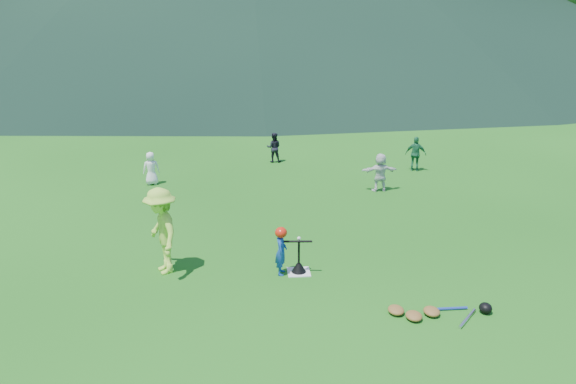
% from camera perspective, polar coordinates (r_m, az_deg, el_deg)
% --- Properties ---
extents(ground, '(120.00, 120.00, 0.00)m').
position_cam_1_polar(ground, '(11.37, 1.10, -8.18)').
color(ground, '#1A5713').
rests_on(ground, ground).
extents(home_plate, '(0.45, 0.45, 0.02)m').
position_cam_1_polar(home_plate, '(11.37, 1.10, -8.13)').
color(home_plate, silver).
rests_on(home_plate, ground).
extents(baseball, '(0.08, 0.08, 0.08)m').
position_cam_1_polar(baseball, '(11.07, 1.12, -4.74)').
color(baseball, white).
rests_on(baseball, batting_tee).
extents(batter_child, '(0.28, 0.38, 0.96)m').
position_cam_1_polar(batter_child, '(11.13, -0.71, -6.05)').
color(batter_child, '#16429D').
rests_on(batter_child, ground).
extents(adult_coach, '(1.04, 1.30, 1.75)m').
position_cam_1_polar(adult_coach, '(11.34, -12.73, -3.88)').
color(adult_coach, '#ADE543').
rests_on(adult_coach, ground).
extents(fielder_a, '(0.54, 0.40, 1.00)m').
position_cam_1_polar(fielder_a, '(17.40, -13.73, 2.35)').
color(fielder_a, white).
rests_on(fielder_a, ground).
extents(fielder_b, '(0.54, 0.45, 1.04)m').
position_cam_1_polar(fielder_b, '(19.48, -1.44, 4.54)').
color(fielder_b, black).
rests_on(fielder_b, ground).
extents(fielder_c, '(0.72, 0.50, 1.14)m').
position_cam_1_polar(fielder_c, '(18.85, 12.85, 3.80)').
color(fielder_c, '#206C42').
rests_on(fielder_c, ground).
extents(fielder_d, '(1.06, 0.38, 1.13)m').
position_cam_1_polar(fielder_d, '(16.47, 9.34, 1.99)').
color(fielder_d, silver).
rests_on(fielder_d, ground).
extents(batting_tee, '(0.30, 0.30, 0.68)m').
position_cam_1_polar(batting_tee, '(11.32, 1.10, -7.59)').
color(batting_tee, black).
rests_on(batting_tee, home_plate).
extents(batter_gear, '(0.73, 0.26, 0.32)m').
position_cam_1_polar(batter_gear, '(10.97, -0.59, -4.21)').
color(batter_gear, red).
rests_on(batter_gear, ground).
extents(equipment_pile, '(1.80, 0.78, 0.19)m').
position_cam_1_polar(equipment_pile, '(10.18, 14.42, -11.69)').
color(equipment_pile, olive).
rests_on(equipment_pile, ground).
extents(outfield_fence, '(70.07, 0.08, 1.33)m').
position_cam_1_polar(outfield_fence, '(38.42, -3.35, 11.35)').
color(outfield_fence, gray).
rests_on(outfield_fence, ground).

